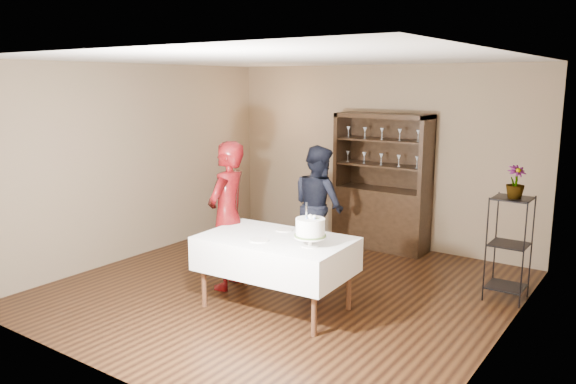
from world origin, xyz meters
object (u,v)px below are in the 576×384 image
(china_hutch, at_px, (381,204))
(plant_etagere, at_px, (509,244))
(cake, at_px, (310,229))
(potted_plant, at_px, (515,182))
(woman, at_px, (228,215))
(man, at_px, (319,205))
(cake_table, at_px, (276,254))

(china_hutch, relative_size, plant_etagere, 1.67)
(cake, height_order, potted_plant, potted_plant)
(woman, relative_size, man, 1.09)
(china_hutch, height_order, cake_table, china_hutch)
(cake_table, xyz_separation_m, potted_plant, (2.03, 1.69, 0.75))
(plant_etagere, distance_m, potted_plant, 0.72)
(man, bearing_deg, woman, 98.72)
(plant_etagere, bearing_deg, woman, -152.29)
(china_hutch, distance_m, plant_etagere, 2.33)
(plant_etagere, xyz_separation_m, cake_table, (-2.01, -1.72, -0.03))
(china_hutch, distance_m, man, 1.25)
(cake_table, height_order, cake, cake)
(cake_table, bearing_deg, china_hutch, 91.51)
(cake_table, xyz_separation_m, woman, (-0.86, 0.21, 0.27))
(china_hutch, relative_size, man, 1.23)
(plant_etagere, height_order, woman, woman)
(woman, height_order, cake, woman)
(man, xyz_separation_m, cake, (0.93, -1.66, 0.18))
(potted_plant, bearing_deg, man, -177.61)
(man, relative_size, cake, 3.55)
(cake_table, distance_m, woman, 0.93)
(man, xyz_separation_m, potted_plant, (2.47, 0.10, 0.56))
(cake, bearing_deg, cake_table, 172.04)
(plant_etagere, distance_m, man, 2.46)
(cake_table, relative_size, potted_plant, 4.55)
(man, bearing_deg, potted_plant, -151.89)
(woman, distance_m, cake, 1.38)
(woman, bearing_deg, cake_table, 66.69)
(plant_etagere, relative_size, cake_table, 0.72)
(china_hutch, height_order, cake, china_hutch)
(cake_table, relative_size, cake, 3.63)
(man, distance_m, cake, 1.91)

